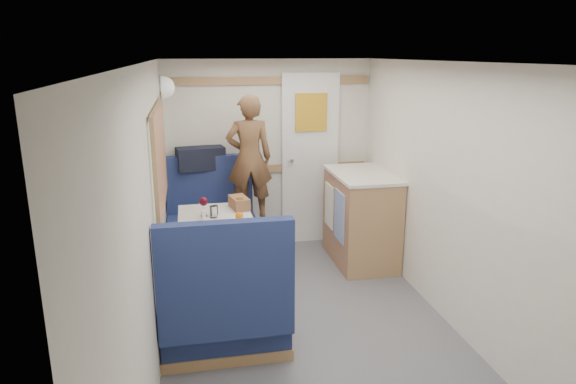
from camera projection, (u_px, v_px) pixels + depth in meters
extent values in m
plane|color=#515156|center=(320.00, 353.00, 3.64)|extent=(4.50, 4.50, 0.00)
plane|color=silver|center=(325.00, 63.00, 3.12)|extent=(4.50, 4.50, 0.00)
cube|color=silver|center=(269.00, 155.00, 5.51)|extent=(2.20, 0.02, 2.00)
cube|color=silver|center=(150.00, 230.00, 3.18)|extent=(0.02, 4.50, 2.00)
cube|color=silver|center=(474.00, 210.00, 3.59)|extent=(0.02, 4.50, 2.00)
cube|color=#966243|center=(269.00, 169.00, 5.53)|extent=(2.15, 0.02, 0.08)
cube|color=#966243|center=(268.00, 81.00, 5.29)|extent=(2.15, 0.02, 0.08)
cube|color=#97A38A|center=(159.00, 158.00, 4.06)|extent=(0.04, 1.30, 0.72)
cube|color=white|center=(310.00, 160.00, 5.58)|extent=(0.62, 0.04, 1.86)
cube|color=gold|center=(311.00, 112.00, 5.42)|extent=(0.34, 0.03, 0.40)
cylinder|color=silver|center=(291.00, 160.00, 5.49)|extent=(0.04, 0.10, 0.04)
cube|color=white|center=(216.00, 221.00, 4.29)|extent=(0.62, 0.92, 0.04)
cylinder|color=silver|center=(217.00, 260.00, 4.38)|extent=(0.08, 0.08, 0.66)
cylinder|color=silver|center=(219.00, 296.00, 4.47)|extent=(0.36, 0.36, 0.03)
cube|color=navy|center=(213.00, 241.00, 5.17)|extent=(0.88, 0.50, 0.45)
cube|color=navy|center=(210.00, 193.00, 5.32)|extent=(0.88, 0.10, 0.80)
cube|color=#966243|center=(214.00, 258.00, 5.22)|extent=(0.90, 0.52, 0.08)
cube|color=navy|center=(225.00, 319.00, 3.65)|extent=(0.88, 0.50, 0.45)
cube|color=navy|center=(226.00, 281.00, 3.28)|extent=(0.88, 0.10, 0.80)
cube|color=#966243|center=(226.00, 342.00, 3.70)|extent=(0.90, 0.52, 0.08)
cube|color=#966243|center=(209.00, 171.00, 5.30)|extent=(0.90, 0.14, 0.04)
sphere|color=white|center=(164.00, 87.00, 4.74)|extent=(0.20, 0.20, 0.20)
cube|color=#966243|center=(361.00, 219.00, 5.15)|extent=(0.54, 0.90, 0.90)
cube|color=silver|center=(363.00, 175.00, 5.03)|extent=(0.56, 0.92, 0.03)
cube|color=#5972B2|center=(339.00, 216.00, 4.90)|extent=(0.01, 0.30, 0.48)
cube|color=silver|center=(329.00, 206.00, 5.24)|extent=(0.01, 0.28, 0.44)
imported|color=brown|center=(249.00, 158.00, 5.02)|extent=(0.46, 0.30, 1.23)
cube|color=black|center=(201.00, 158.00, 5.25)|extent=(0.51, 0.31, 0.23)
cube|color=white|center=(233.00, 230.00, 3.99)|extent=(0.40, 0.45, 0.02)
sphere|color=orange|center=(239.00, 216.00, 4.18)|extent=(0.07, 0.07, 0.07)
cube|color=#DCCB7F|center=(236.00, 222.00, 4.09)|extent=(0.10, 0.06, 0.03)
cylinder|color=white|center=(204.00, 216.00, 4.35)|extent=(0.06, 0.06, 0.01)
cylinder|color=white|center=(204.00, 210.00, 4.33)|extent=(0.01, 0.01, 0.10)
sphere|color=#420715|center=(203.00, 201.00, 4.32)|extent=(0.08, 0.08, 0.08)
cylinder|color=white|center=(199.00, 229.00, 3.88)|extent=(0.06, 0.06, 0.10)
cylinder|color=white|center=(213.00, 212.00, 4.30)|extent=(0.06, 0.06, 0.10)
cylinder|color=#934D15|center=(240.00, 204.00, 4.50)|extent=(0.07, 0.07, 0.11)
cylinder|color=black|center=(216.00, 210.00, 4.37)|extent=(0.03, 0.03, 0.09)
cylinder|color=white|center=(204.00, 215.00, 4.24)|extent=(0.03, 0.03, 0.08)
cube|color=olive|center=(239.00, 203.00, 4.55)|extent=(0.18, 0.27, 0.10)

